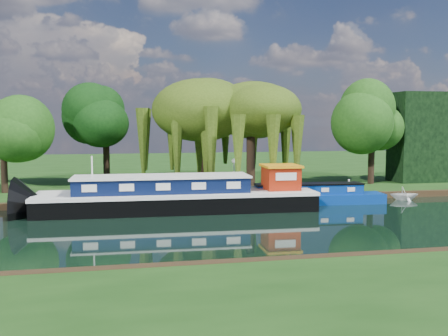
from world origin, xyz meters
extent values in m
plane|color=black|center=(0.00, 0.00, 0.00)|extent=(120.00, 120.00, 0.00)
cube|color=#14360E|center=(0.00, 34.00, 0.23)|extent=(120.00, 52.00, 0.45)
cube|color=black|center=(-4.35, 5.63, 0.45)|extent=(18.06, 4.47, 1.20)
cube|color=silver|center=(-4.35, 5.63, 1.15)|extent=(18.16, 4.55, 0.22)
cube|color=#0A1438|center=(-5.34, 5.66, 1.74)|extent=(11.21, 3.17, 0.95)
cube|color=silver|center=(-5.34, 5.66, 2.27)|extent=(11.41, 3.37, 0.12)
cube|color=maroon|center=(2.64, 5.45, 2.02)|extent=(2.25, 2.25, 1.50)
cube|color=orange|center=(2.64, 5.45, 2.84)|extent=(2.51, 2.51, 0.16)
cylinder|color=silver|center=(-9.73, 5.77, 2.46)|extent=(0.10, 0.10, 2.39)
cube|color=navy|center=(5.07, 6.51, 0.30)|extent=(10.94, 2.47, 0.81)
cube|color=navy|center=(5.07, 6.51, 1.04)|extent=(7.66, 1.82, 0.68)
cube|color=black|center=(5.07, 6.51, 1.43)|extent=(7.76, 1.92, 0.09)
cube|color=silver|center=(2.18, 5.99, 1.08)|extent=(0.54, 0.08, 0.29)
cube|color=silver|center=(4.07, 5.87, 1.08)|extent=(0.54, 0.08, 0.29)
cube|color=silver|center=(5.97, 5.76, 1.08)|extent=(0.54, 0.08, 0.29)
cube|color=silver|center=(7.86, 5.64, 1.08)|extent=(0.54, 0.08, 0.29)
imported|color=silver|center=(12.69, 6.83, 0.00)|extent=(2.39, 2.16, 1.10)
cylinder|color=black|center=(-1.47, 14.06, 2.97)|extent=(0.65, 0.65, 5.05)
ellipsoid|color=#2F440E|center=(-1.47, 14.06, 6.62)|extent=(7.05, 7.05, 4.56)
cylinder|color=black|center=(2.05, 11.32, 2.77)|extent=(0.65, 0.65, 4.63)
ellipsoid|color=#2F440E|center=(2.05, 11.32, 6.11)|extent=(6.32, 6.32, 4.09)
cylinder|color=black|center=(-16.65, 13.40, 3.15)|extent=(0.44, 0.44, 5.41)
ellipsoid|color=#1A4411|center=(-16.65, 13.40, 5.37)|extent=(4.43, 4.43, 4.43)
cylinder|color=black|center=(-9.26, 17.94, 3.48)|extent=(0.50, 0.50, 6.05)
ellipsoid|color=black|center=(-9.26, 17.94, 5.95)|extent=(4.84, 4.84, 4.84)
cylinder|color=black|center=(13.31, 13.16, 3.41)|extent=(0.58, 0.58, 5.91)
ellipsoid|color=#1A4411|center=(13.31, 13.16, 5.82)|extent=(4.73, 4.73, 4.73)
cube|color=black|center=(19.00, 14.00, 4.45)|extent=(6.00, 3.00, 8.00)
cylinder|color=silver|center=(0.50, 10.50, 1.55)|extent=(0.10, 0.10, 2.20)
sphere|color=white|center=(0.50, 10.50, 2.83)|extent=(0.36, 0.36, 0.36)
cylinder|color=silver|center=(-10.00, 8.40, 0.95)|extent=(0.16, 0.16, 1.00)
cylinder|color=silver|center=(-4.00, 8.40, 0.95)|extent=(0.16, 0.16, 1.00)
cylinder|color=silver|center=(3.00, 8.40, 0.95)|extent=(0.16, 0.16, 1.00)
cylinder|color=silver|center=(9.00, 8.40, 0.95)|extent=(0.16, 0.16, 1.00)
camera|label=1|loc=(-7.70, -26.61, 5.78)|focal=40.00mm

